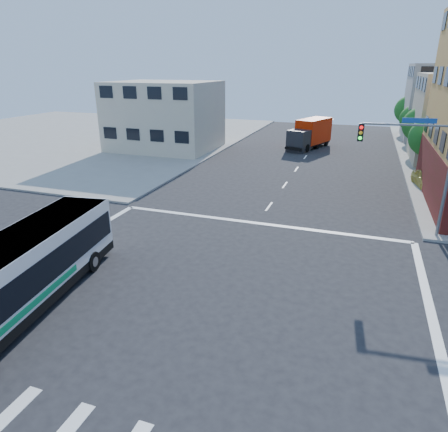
% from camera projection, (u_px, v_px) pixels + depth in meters
% --- Properties ---
extents(ground, '(120.00, 120.00, 0.00)m').
position_uv_depth(ground, '(202.00, 297.00, 17.83)').
color(ground, black).
rests_on(ground, ground).
extents(sidewalk_nw, '(50.00, 50.00, 0.15)m').
position_uv_depth(sidewalk_nw, '(73.00, 135.00, 59.50)').
color(sidewalk_nw, gray).
rests_on(sidewalk_nw, ground).
extents(building_west, '(12.06, 10.06, 8.00)m').
position_uv_depth(building_west, '(165.00, 116.00, 48.15)').
color(building_west, '#BEB29E').
rests_on(building_west, ground).
extents(signal_mast_ne, '(7.91, 1.13, 8.07)m').
position_uv_depth(signal_mast_ne, '(419.00, 154.00, 22.66)').
color(signal_mast_ne, slate).
rests_on(signal_mast_ne, ground).
extents(street_tree_a, '(3.60, 3.60, 5.53)m').
position_uv_depth(street_tree_a, '(430.00, 135.00, 37.57)').
color(street_tree_a, '#392215').
rests_on(street_tree_a, ground).
extents(street_tree_b, '(3.80, 3.80, 5.79)m').
position_uv_depth(street_tree_b, '(421.00, 123.00, 44.58)').
color(street_tree_b, '#392215').
rests_on(street_tree_b, ground).
extents(street_tree_c, '(3.40, 3.40, 5.29)m').
position_uv_depth(street_tree_c, '(414.00, 117.00, 51.76)').
color(street_tree_c, '#392215').
rests_on(street_tree_c, ground).
extents(street_tree_d, '(4.00, 4.00, 6.03)m').
position_uv_depth(street_tree_d, '(410.00, 108.00, 58.68)').
color(street_tree_d, '#392215').
rests_on(street_tree_d, ground).
extents(transit_bus, '(4.16, 12.08, 3.51)m').
position_uv_depth(transit_bus, '(17.00, 275.00, 16.26)').
color(transit_bus, black).
rests_on(transit_bus, ground).
extents(box_truck, '(4.75, 8.16, 3.54)m').
position_uv_depth(box_truck, '(310.00, 134.00, 49.58)').
color(box_truck, black).
rests_on(box_truck, ground).
extents(parked_car, '(2.48, 4.48, 1.44)m').
position_uv_depth(parked_car, '(427.00, 179.00, 33.66)').
color(parked_car, gold).
rests_on(parked_car, ground).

